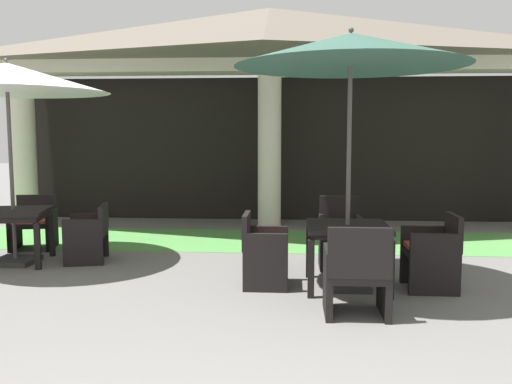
{
  "coord_description": "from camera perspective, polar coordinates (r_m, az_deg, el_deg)",
  "views": [
    {
      "loc": [
        0.46,
        -1.36,
        1.76
      ],
      "look_at": [
        0.07,
        4.26,
        1.15
      ],
      "focal_mm": 38.02,
      "sensor_mm": 36.0,
      "label": 1
    }
  ],
  "objects": [
    {
      "name": "patio_chair_mid_left_north",
      "position": [
        7.25,
        8.84,
        -4.54
      ],
      "size": [
        0.54,
        0.54,
        0.93
      ],
      "rotation": [
        0.0,
        0.0,
        -3.14
      ],
      "color": "black",
      "rests_on": "ground"
    },
    {
      "name": "patio_umbrella_mid_left",
      "position": [
        6.23,
        9.94,
        14.33
      ],
      "size": [
        2.58,
        2.58,
        2.92
      ],
      "color": "#2D2D2D",
      "rests_on": "ground"
    },
    {
      "name": "patio_chair_mid_left_south",
      "position": [
        5.37,
        10.55,
        -8.53
      ],
      "size": [
        0.61,
        0.58,
        0.91
      ],
      "rotation": [
        0.0,
        0.0,
        -0.0
      ],
      "color": "black",
      "rests_on": "ground"
    },
    {
      "name": "patio_table_mid_left",
      "position": [
        6.26,
        9.59,
        -4.29
      ],
      "size": [
        0.92,
        0.92,
        0.73
      ],
      "rotation": [
        0.0,
        0.0,
        -0.0
      ],
      "color": "black",
      "rests_on": "ground"
    },
    {
      "name": "patio_chair_near_foreground_east",
      "position": [
        7.85,
        -17.18,
        -4.2
      ],
      "size": [
        0.64,
        0.72,
        0.79
      ],
      "rotation": [
        0.0,
        0.0,
        -4.51
      ],
      "color": "black",
      "rests_on": "ground"
    },
    {
      "name": "patio_chair_near_foreground_north",
      "position": [
        9.0,
        -22.34,
        -3.12
      ],
      "size": [
        0.72,
        0.69,
        0.81
      ],
      "rotation": [
        0.0,
        0.0,
        -2.93
      ],
      "color": "black",
      "rests_on": "ground"
    },
    {
      "name": "patio_chair_mid_left_east",
      "position": [
        6.47,
        18.1,
        -6.14
      ],
      "size": [
        0.56,
        0.56,
        0.86
      ],
      "rotation": [
        0.0,
        0.0,
        1.57
      ],
      "color": "black",
      "rests_on": "ground"
    },
    {
      "name": "background_pavilion",
      "position": [
        10.44,
        1.48,
        14.14
      ],
      "size": [
        10.75,
        3.05,
        4.06
      ],
      "color": "beige",
      "rests_on": "ground"
    },
    {
      "name": "terracotta_urn",
      "position": [
        7.6,
        9.34,
        -6.18
      ],
      "size": [
        0.29,
        0.29,
        0.37
      ],
      "color": "#9E5633",
      "rests_on": "ground"
    },
    {
      "name": "patio_umbrella_near_foreground",
      "position": [
        7.98,
        -24.74,
        10.76
      ],
      "size": [
        2.65,
        2.65,
        2.75
      ],
      "color": "#2D2D2D",
      "rests_on": "ground"
    },
    {
      "name": "lawn_strip",
      "position": [
        8.99,
        0.99,
        -5.12
      ],
      "size": [
        12.55,
        1.92,
        0.01
      ],
      "primitive_type": "cube",
      "color": "#519347",
      "rests_on": "ground"
    },
    {
      "name": "patio_table_near_foreground",
      "position": [
        8.03,
        -24.15,
        -2.45
      ],
      "size": [
        1.02,
        1.02,
        0.74
      ],
      "rotation": [
        0.0,
        0.0,
        0.21
      ],
      "color": "black",
      "rests_on": "ground"
    },
    {
      "name": "patio_chair_mid_left_west",
      "position": [
        6.29,
        0.77,
        -6.28
      ],
      "size": [
        0.51,
        0.55,
        0.85
      ],
      "rotation": [
        0.0,
        0.0,
        -1.57
      ],
      "color": "black",
      "rests_on": "ground"
    }
  ]
}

